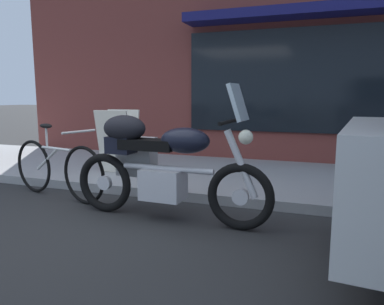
# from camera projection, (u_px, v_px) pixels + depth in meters

# --- Properties ---
(ground_plane) EXTENTS (80.00, 80.00, 0.00)m
(ground_plane) POSITION_uv_depth(u_px,v_px,m) (72.00, 232.00, 3.52)
(ground_plane) COLOR #2A2A2A
(touring_motorcycle) EXTENTS (2.22, 0.71, 1.41)m
(touring_motorcycle) POSITION_uv_depth(u_px,v_px,m) (158.00, 162.00, 3.85)
(touring_motorcycle) COLOR black
(touring_motorcycle) RESTS_ON ground_plane
(parked_bicycle) EXTENTS (1.68, 0.57, 0.94)m
(parked_bicycle) POSITION_uv_depth(u_px,v_px,m) (57.00, 168.00, 4.67)
(parked_bicycle) COLOR black
(parked_bicycle) RESTS_ON ground_plane
(sandwich_board_sign) EXTENTS (0.55, 0.42, 0.96)m
(sandwich_board_sign) POSITION_uv_depth(u_px,v_px,m) (118.00, 141.00, 5.63)
(sandwich_board_sign) COLOR silver
(sandwich_board_sign) RESTS_ON sidewalk_curb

